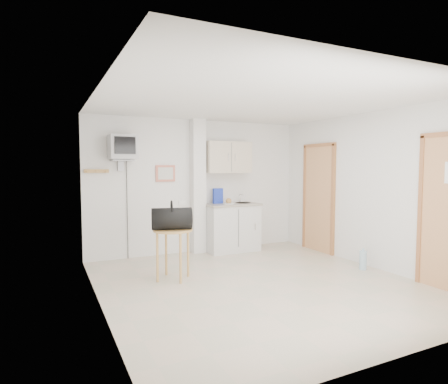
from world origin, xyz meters
name	(u,v)px	position (x,y,z in m)	size (l,w,h in m)	color
ground	(259,284)	(0.00, 0.00, 0.00)	(4.50, 4.50, 0.00)	#BBB197
room_envelope	(271,173)	(0.24, 0.09, 1.54)	(4.24, 4.54, 2.55)	white
kitchenette	(231,209)	(0.57, 2.00, 0.80)	(1.03, 0.58, 2.10)	silver
crt_television	(123,148)	(-1.45, 2.02, 1.94)	(0.44, 0.45, 2.15)	slate
round_table	(173,237)	(-1.01, 0.73, 0.62)	(0.56, 0.56, 0.73)	tan
duffel_bag	(172,218)	(-1.04, 0.68, 0.89)	(0.62, 0.43, 0.42)	black
water_bottle	(363,260)	(1.85, -0.10, 0.15)	(0.11, 0.11, 0.34)	#9DC0D5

